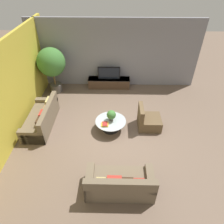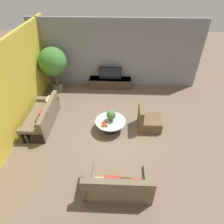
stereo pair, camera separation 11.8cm
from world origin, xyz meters
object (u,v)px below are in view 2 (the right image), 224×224
object	(u,v)px
couch_by_wall	(42,118)
potted_plant_tabletop	(111,115)
coffee_table	(111,123)
media_console	(110,83)
armchair_wicker	(148,121)
television	(110,73)
couch_near_entry	(118,184)
potted_palm_tall	(53,63)

from	to	relation	value
couch_by_wall	potted_plant_tabletop	size ratio (longest dim) A/B	4.97
coffee_table	media_console	bearing A→B (deg)	93.08
media_console	coffee_table	world-z (taller)	media_console
media_console	coffee_table	size ratio (longest dim) A/B	1.81
potted_plant_tabletop	coffee_table	bearing A→B (deg)	-121.94
coffee_table	armchair_wicker	bearing A→B (deg)	7.49
media_console	television	world-z (taller)	television
television	couch_near_entry	xyz separation A→B (m)	(0.46, -5.28, -0.44)
coffee_table	couch_near_entry	bearing A→B (deg)	-82.78
couch_near_entry	potted_palm_tall	xyz separation A→B (m)	(-2.84, 4.85, 1.06)
media_console	couch_by_wall	size ratio (longest dim) A/B	0.97
couch_near_entry	potted_plant_tabletop	size ratio (longest dim) A/B	4.35
television	potted_plant_tabletop	size ratio (longest dim) A/B	2.49
coffee_table	potted_plant_tabletop	xyz separation A→B (m)	(0.02, 0.04, 0.35)
television	couch_by_wall	xyz separation A→B (m)	(-2.32, -2.73, -0.44)
media_console	armchair_wicker	world-z (taller)	armchair_wicker
couch_near_entry	armchair_wicker	size ratio (longest dim) A/B	2.03
armchair_wicker	potted_plant_tabletop	world-z (taller)	armchair_wicker
potted_plant_tabletop	potted_palm_tall	bearing A→B (deg)	136.34
couch_near_entry	potted_palm_tall	world-z (taller)	potted_palm_tall
couch_by_wall	potted_palm_tall	distance (m)	2.53
couch_near_entry	potted_palm_tall	distance (m)	5.72
couch_by_wall	armchair_wicker	xyz separation A→B (m)	(3.81, -0.02, -0.02)
coffee_table	potted_plant_tabletop	distance (m)	0.35
potted_palm_tall	armchair_wicker	bearing A→B (deg)	-30.84
couch_by_wall	couch_near_entry	bearing A→B (deg)	47.42
media_console	couch_near_entry	world-z (taller)	couch_near_entry
couch_near_entry	television	bearing A→B (deg)	-85.06
media_console	armchair_wicker	size ratio (longest dim) A/B	2.24
television	potted_plant_tabletop	xyz separation A→B (m)	(0.18, -2.88, -0.11)
potted_plant_tabletop	armchair_wicker	bearing A→B (deg)	6.04
armchair_wicker	potted_palm_tall	distance (m)	4.63
media_console	armchair_wicker	bearing A→B (deg)	-61.64
media_console	couch_near_entry	bearing A→B (deg)	-85.06
media_console	coffee_table	distance (m)	2.92
potted_palm_tall	couch_by_wall	bearing A→B (deg)	-88.54
armchair_wicker	potted_palm_tall	bearing A→B (deg)	59.16
coffee_table	couch_near_entry	size ratio (longest dim) A/B	0.61
media_console	armchair_wicker	xyz separation A→B (m)	(1.48, -2.74, 0.04)
media_console	television	bearing A→B (deg)	-90.00
media_console	couch_by_wall	world-z (taller)	couch_by_wall
television	couch_by_wall	size ratio (longest dim) A/B	0.50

